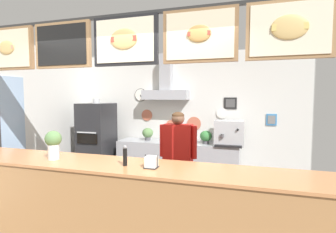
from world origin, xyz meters
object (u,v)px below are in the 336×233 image
at_px(pizza_oven, 97,142).
at_px(napkin_holder, 151,162).
at_px(potted_rosemary, 206,137).
at_px(basil_vase, 53,144).
at_px(espresso_machine, 229,133).
at_px(shop_worker, 178,160).
at_px(potted_sage, 148,133).
at_px(pepper_grinder, 125,156).

height_order(pizza_oven, napkin_holder, pizza_oven).
height_order(potted_rosemary, basil_vase, basil_vase).
bearing_deg(espresso_machine, shop_worker, -117.03).
distance_m(pizza_oven, basil_vase, 2.57).
height_order(espresso_machine, potted_sage, espresso_machine).
bearing_deg(shop_worker, pepper_grinder, 82.05).
bearing_deg(basil_vase, napkin_holder, -0.07).
height_order(shop_worker, napkin_holder, shop_worker).
height_order(napkin_holder, pepper_grinder, pepper_grinder).
height_order(basil_vase, pepper_grinder, basil_vase).
bearing_deg(pepper_grinder, shop_worker, 80.44).
bearing_deg(pepper_grinder, basil_vase, 179.47).
distance_m(shop_worker, basil_vase, 1.80).
relative_size(espresso_machine, pepper_grinder, 2.48).
xyz_separation_m(napkin_holder, basil_vase, (-1.22, 0.00, 0.13)).
bearing_deg(potted_sage, potted_rosemary, -2.99).
height_order(shop_worker, potted_rosemary, shop_worker).
distance_m(potted_sage, basil_vase, 2.70).
bearing_deg(shop_worker, potted_sage, -51.20).
bearing_deg(potted_sage, espresso_machine, -1.94).
xyz_separation_m(pizza_oven, shop_worker, (2.07, -1.04, 0.01)).
height_order(potted_sage, pepper_grinder, pepper_grinder).
relative_size(shop_worker, basil_vase, 4.68).
relative_size(espresso_machine, napkin_holder, 3.89).
xyz_separation_m(pizza_oven, espresso_machine, (2.74, 0.27, 0.28)).
height_order(pizza_oven, basil_vase, pizza_oven).
distance_m(pizza_oven, napkin_holder, 3.20).
xyz_separation_m(espresso_machine, potted_sage, (-1.71, 0.06, -0.08)).
height_order(pizza_oven, potted_sage, pizza_oven).
distance_m(shop_worker, espresso_machine, 1.49).
bearing_deg(potted_sage, basil_vase, -92.38).
xyz_separation_m(potted_sage, basil_vase, (-0.11, -2.69, 0.23)).
relative_size(potted_rosemary, potted_sage, 0.99).
height_order(potted_sage, napkin_holder, napkin_holder).
height_order(espresso_machine, basil_vase, basil_vase).
bearing_deg(potted_rosemary, potted_sage, 177.01).
bearing_deg(basil_vase, potted_sage, 87.62).
xyz_separation_m(pizza_oven, pepper_grinder, (1.85, -2.37, 0.35)).
relative_size(shop_worker, pepper_grinder, 7.19).
distance_m(shop_worker, napkin_holder, 1.35).
xyz_separation_m(potted_sage, napkin_holder, (1.11, -2.69, 0.10)).
height_order(pizza_oven, espresso_machine, pizza_oven).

